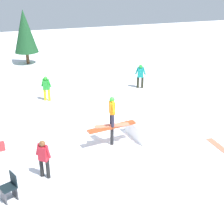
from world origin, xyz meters
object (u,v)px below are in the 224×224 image
at_px(main_rider_on_rail, 112,112).
at_px(loose_snowboard_coral, 219,146).
at_px(backpack_on_snow, 1,146).
at_px(pine_tree_near, 25,31).
at_px(bystander_green, 46,87).
at_px(bystander_red, 44,157).
at_px(bystander_teal, 140,75).
at_px(loose_snowboard_white, 155,111).
at_px(rail_feature, 112,129).
at_px(folding_chair, 10,188).

height_order(main_rider_on_rail, loose_snowboard_coral, main_rider_on_rail).
bearing_deg(loose_snowboard_coral, backpack_on_snow, -106.92).
distance_m(backpack_on_snow, pine_tree_near, 13.43).
bearing_deg(bystander_green, bystander_red, -65.91).
xyz_separation_m(bystander_teal, backpack_on_snow, (8.19, 4.95, -0.64)).
bearing_deg(loose_snowboard_white, rail_feature, 3.84).
bearing_deg(folding_chair, rail_feature, 95.59).
relative_size(rail_feature, main_rider_on_rail, 1.46).
relative_size(bystander_teal, bystander_red, 1.03).
relative_size(loose_snowboard_coral, folding_chair, 1.57).
bearing_deg(folding_chair, backpack_on_snow, 161.67).
bearing_deg(bystander_teal, folding_chair, 72.47).
relative_size(rail_feature, pine_tree_near, 0.51).
xyz_separation_m(rail_feature, main_rider_on_rail, (0.00, 0.00, 0.73)).
height_order(folding_chair, pine_tree_near, pine_tree_near).
bearing_deg(backpack_on_snow, folding_chair, -96.33).
xyz_separation_m(main_rider_on_rail, loose_snowboard_white, (-3.21, -2.47, -1.41)).
bearing_deg(bystander_green, pine_tree_near, 124.82).
height_order(main_rider_on_rail, folding_chair, main_rider_on_rail).
bearing_deg(folding_chair, bystander_teal, 113.15).
relative_size(bystander_teal, backpack_on_snow, 4.25).
distance_m(bystander_red, loose_snowboard_white, 7.23).
height_order(main_rider_on_rail, bystander_green, main_rider_on_rail).
height_order(bystander_teal, backpack_on_snow, bystander_teal).
distance_m(main_rider_on_rail, folding_chair, 4.68).
bearing_deg(rail_feature, bystander_teal, -130.67).
xyz_separation_m(bystander_red, loose_snowboard_coral, (-6.86, 0.29, -0.77)).
bearing_deg(bystander_teal, main_rider_on_rail, 83.60).
height_order(bystander_green, bystander_teal, bystander_teal).
bearing_deg(pine_tree_near, backpack_on_snow, 79.82).
bearing_deg(backpack_on_snow, loose_snowboard_coral, -28.09).
relative_size(bystander_green, loose_snowboard_white, 0.96).
bearing_deg(rail_feature, pine_tree_near, -89.51).
xyz_separation_m(rail_feature, loose_snowboard_coral, (-3.98, 1.62, -0.68)).
bearing_deg(loose_snowboard_white, main_rider_on_rail, 3.84).
height_order(bystander_teal, loose_snowboard_white, bystander_teal).
relative_size(bystander_teal, loose_snowboard_white, 1.01).
height_order(rail_feature, folding_chair, folding_chair).
distance_m(main_rider_on_rail, backpack_on_snow, 4.56).
bearing_deg(bystander_green, loose_snowboard_coral, -18.83).
bearing_deg(bystander_green, backpack_on_snow, -84.89).
height_order(bystander_red, folding_chair, bystander_red).
xyz_separation_m(folding_chair, backpack_on_snow, (0.22, -3.16, -0.24)).
height_order(bystander_green, backpack_on_snow, bystander_green).
height_order(bystander_red, loose_snowboard_coral, bystander_red).
distance_m(bystander_teal, bystander_red, 9.98).
distance_m(loose_snowboard_white, backpack_on_snow, 7.62).
bearing_deg(loose_snowboard_coral, loose_snowboard_white, -168.58).
xyz_separation_m(rail_feature, folding_chair, (4.04, 2.14, -0.28)).
bearing_deg(folding_chair, pine_tree_near, 150.19).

